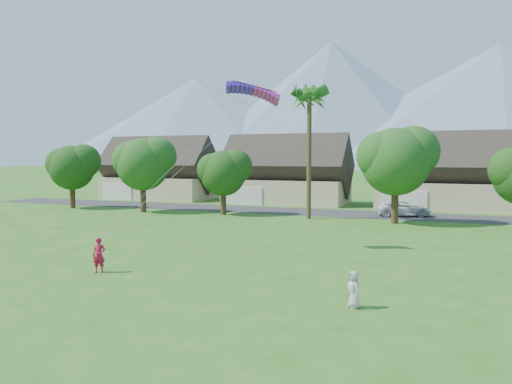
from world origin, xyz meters
The scene contains 10 objects.
ground centered at (0.00, 0.00, 0.00)m, with size 500.00×500.00×0.00m, color #2D6019.
street centered at (0.00, 34.00, 0.01)m, with size 90.00×7.00×0.01m, color #2D2D30.
kite_flyer centered at (-5.78, 2.98, 0.89)m, with size 0.65×0.43×1.78m, color #B21437.
watcher centered at (7.37, 1.80, 0.73)m, with size 0.71×0.46×1.46m, color #B0AFAB.
parked_car centered at (6.23, 34.00, 0.73)m, with size 2.42×5.25×1.46m, color silver.
mountain_ridge centered at (10.40, 260.00, 29.07)m, with size 540.00×240.00×70.00m.
houses_row centered at (0.49, 42.99, 3.44)m, with size 72.75×8.19×8.86m.
tree_row centered at (-1.14, 27.92, 4.89)m, with size 62.27×6.67×8.45m.
fan_palm centered at (-2.00, 28.50, 11.80)m, with size 3.00×3.00×13.80m.
parafoil_kite centered at (-0.97, 12.02, 10.06)m, with size 3.61×1.53×0.50m.
Camera 1 is at (10.92, -17.26, 5.85)m, focal length 35.00 mm.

